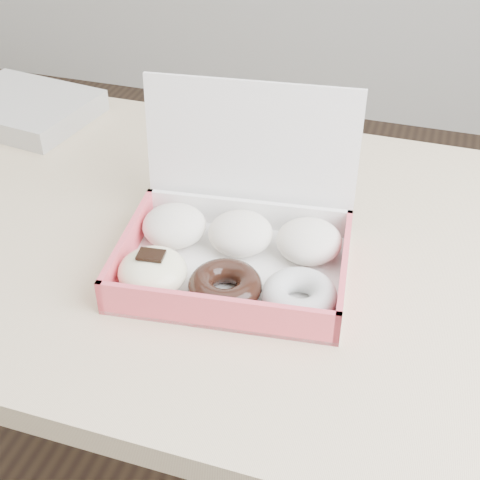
% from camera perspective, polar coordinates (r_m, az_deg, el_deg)
% --- Properties ---
extents(table, '(1.20, 0.80, 0.75)m').
position_cam_1_polar(table, '(1.12, -6.14, -1.76)').
color(table, tan).
rests_on(table, ground).
extents(donut_box, '(0.35, 0.30, 0.24)m').
position_cam_1_polar(donut_box, '(0.96, -0.56, -0.46)').
color(donut_box, white).
rests_on(donut_box, table).
extents(newspapers, '(0.30, 0.25, 0.04)m').
position_cam_1_polar(newspapers, '(1.45, -18.07, 10.65)').
color(newspapers, beige).
rests_on(newspapers, table).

